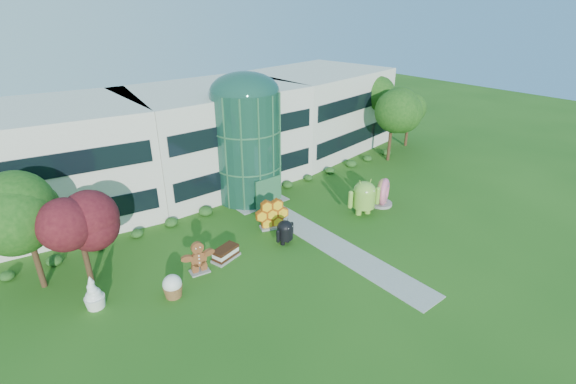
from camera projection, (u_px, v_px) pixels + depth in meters
ground at (340, 250)px, 30.90m from camera, size 140.00×140.00×0.00m
building at (214, 134)px, 41.65m from camera, size 46.00×15.00×9.30m
atrium at (247, 147)px, 37.31m from camera, size 6.00×6.00×9.80m
walkway at (322, 238)px, 32.30m from camera, size 2.40×20.00×0.04m
tree_red at (83, 243)px, 26.06m from camera, size 4.00×4.00×6.00m
trees_backdrop at (241, 151)px, 38.31m from camera, size 52.00×8.00×8.40m
android_green at (364, 195)px, 35.39m from camera, size 3.62×3.03×3.50m
android_black at (285, 230)px, 31.26m from camera, size 2.18×1.67×2.22m
donut at (382, 192)px, 37.15m from camera, size 2.73×2.20×2.56m
gingerbread at (198, 257)px, 27.87m from camera, size 2.69×1.36×2.37m
ice_cream_sandwich at (226, 253)px, 29.61m from camera, size 2.28×1.57×0.92m
honeycomb at (272, 215)px, 33.44m from camera, size 3.06×1.91×2.26m
froyo at (93, 292)px, 24.67m from camera, size 1.55×1.55×2.19m
cupcake at (173, 286)px, 25.73m from camera, size 1.35×1.35×1.53m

